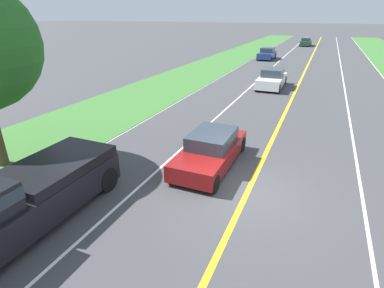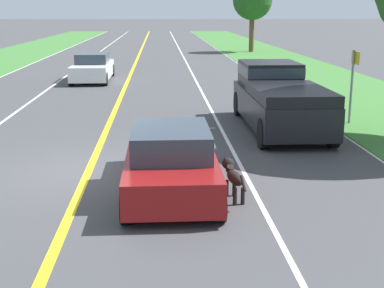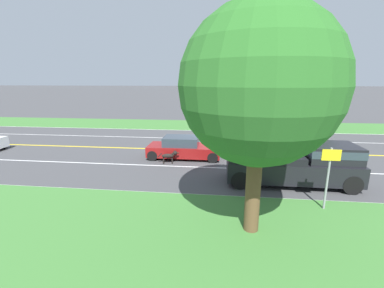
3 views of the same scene
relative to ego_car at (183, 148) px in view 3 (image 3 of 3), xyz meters
name	(u,v)px [view 3 (image 3 of 3)]	position (x,y,z in m)	size (l,w,h in m)	color
ground_plane	(208,150)	(-1.84, 1.39, -0.61)	(400.00, 400.00, 0.00)	#424244
centre_divider_line	(208,150)	(-1.84, 1.39, -0.61)	(0.18, 160.00, 0.01)	yellow
lane_edge_line_right	(199,195)	(5.16, 1.39, -0.61)	(0.14, 160.00, 0.01)	white
lane_edge_line_left	(212,131)	(-8.84, 1.39, -0.61)	(0.14, 160.00, 0.01)	white
lane_dash_same_dir	(204,167)	(1.66, 1.39, -0.61)	(0.10, 160.00, 0.01)	white
lane_dash_oncoming	(210,139)	(-5.34, 1.39, -0.61)	(0.10, 160.00, 0.01)	white
grass_verge_right	(190,237)	(8.16, 1.39, -0.60)	(6.00, 160.00, 0.03)	#3D7533
grass_verge_left	(213,125)	(-11.84, 1.39, -0.60)	(6.00, 160.00, 0.03)	#3D7533
ego_car	(183,148)	(0.00, 0.00, 0.00)	(1.80, 4.34, 1.31)	maroon
dog	(170,156)	(1.18, -0.61, -0.15)	(0.40, 1.23, 0.76)	black
pickup_truck	(297,164)	(3.42, 5.71, 0.35)	(2.07, 5.73, 1.89)	black
roadside_tree_right_near	(259,86)	(7.52, 3.26, 3.86)	(4.54, 4.54, 6.76)	brown
roadside_tree_left_near	(318,67)	(-11.88, 11.36, 5.26)	(4.46, 4.46, 8.13)	brown
street_sign	(329,171)	(5.86, 6.09, 0.88)	(0.11, 0.64, 2.35)	gray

